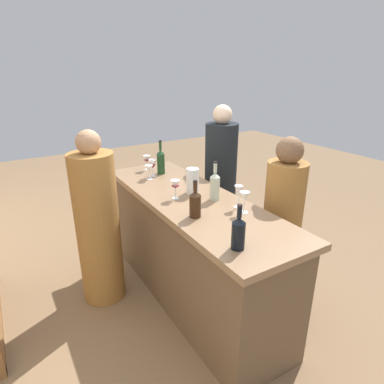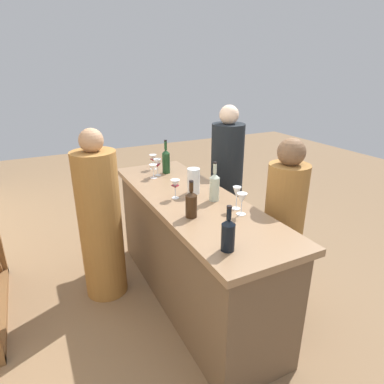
# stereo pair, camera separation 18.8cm
# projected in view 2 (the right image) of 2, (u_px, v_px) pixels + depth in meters

# --- Properties ---
(ground_plane) EXTENTS (12.00, 12.00, 0.00)m
(ground_plane) POSITION_uv_depth(u_px,v_px,m) (192.00, 296.00, 3.02)
(ground_plane) COLOR #846647
(bar_counter) EXTENTS (2.14, 0.69, 0.98)m
(bar_counter) POSITION_uv_depth(u_px,v_px,m) (192.00, 249.00, 2.84)
(bar_counter) COLOR brown
(bar_counter) RESTS_ON ground
(wine_bottle_leftmost_near_black) EXTENTS (0.08, 0.08, 0.28)m
(wine_bottle_leftmost_near_black) POSITION_uv_depth(u_px,v_px,m) (228.00, 234.00, 1.87)
(wine_bottle_leftmost_near_black) COLOR black
(wine_bottle_leftmost_near_black) RESTS_ON bar_counter
(wine_bottle_second_left_amber_brown) EXTENTS (0.08, 0.08, 0.27)m
(wine_bottle_second_left_amber_brown) POSITION_uv_depth(u_px,v_px,m) (191.00, 203.00, 2.29)
(wine_bottle_second_left_amber_brown) COLOR #331E0F
(wine_bottle_second_left_amber_brown) RESTS_ON bar_counter
(wine_bottle_center_clear_pale) EXTENTS (0.08, 0.08, 0.32)m
(wine_bottle_center_clear_pale) POSITION_uv_depth(u_px,v_px,m) (214.00, 186.00, 2.57)
(wine_bottle_center_clear_pale) COLOR #B7C6B2
(wine_bottle_center_clear_pale) RESTS_ON bar_counter
(wine_bottle_second_right_olive_green) EXTENTS (0.08, 0.08, 0.33)m
(wine_bottle_second_right_olive_green) POSITION_uv_depth(u_px,v_px,m) (166.00, 161.00, 3.24)
(wine_bottle_second_right_olive_green) COLOR #193D1E
(wine_bottle_second_right_olive_green) RESTS_ON bar_counter
(wine_glass_near_left) EXTENTS (0.06, 0.06, 0.18)m
(wine_glass_near_left) POSITION_uv_depth(u_px,v_px,m) (237.00, 193.00, 2.42)
(wine_glass_near_left) COLOR white
(wine_glass_near_left) RESTS_ON bar_counter
(wine_glass_near_center) EXTENTS (0.07, 0.07, 0.16)m
(wine_glass_near_center) POSITION_uv_depth(u_px,v_px,m) (242.00, 199.00, 2.33)
(wine_glass_near_center) COLOR white
(wine_glass_near_center) RESTS_ON bar_counter
(wine_glass_near_right) EXTENTS (0.08, 0.08, 0.15)m
(wine_glass_near_right) POSITION_uv_depth(u_px,v_px,m) (153.00, 159.00, 3.36)
(wine_glass_near_right) COLOR white
(wine_glass_near_right) RESTS_ON bar_counter
(wine_glass_far_left) EXTENTS (0.08, 0.08, 0.17)m
(wine_glass_far_left) POSITION_uv_depth(u_px,v_px,m) (157.00, 164.00, 3.16)
(wine_glass_far_left) COLOR white
(wine_glass_far_left) RESTS_ON bar_counter
(wine_glass_far_center) EXTENTS (0.08, 0.08, 0.14)m
(wine_glass_far_center) POSITION_uv_depth(u_px,v_px,m) (153.00, 168.00, 3.10)
(wine_glass_far_center) COLOR white
(wine_glass_far_center) RESTS_ON bar_counter
(wine_glass_far_right) EXTENTS (0.07, 0.07, 0.16)m
(wine_glass_far_right) POSITION_uv_depth(u_px,v_px,m) (175.00, 185.00, 2.62)
(wine_glass_far_right) COLOR white
(wine_glass_far_right) RESTS_ON bar_counter
(water_pitcher) EXTENTS (0.11, 0.11, 0.21)m
(water_pitcher) POSITION_uv_depth(u_px,v_px,m) (194.00, 181.00, 2.73)
(water_pitcher) COLOR silver
(water_pitcher) RESTS_ON bar_counter
(person_left_guest) EXTENTS (0.34, 0.34, 1.63)m
(person_left_guest) POSITION_uv_depth(u_px,v_px,m) (226.00, 189.00, 3.50)
(person_left_guest) COLOR black
(person_left_guest) RESTS_ON ground
(person_center_guest) EXTENTS (0.35, 0.35, 1.48)m
(person_center_guest) POSITION_uv_depth(u_px,v_px,m) (282.00, 233.00, 2.70)
(person_center_guest) COLOR #9E6B33
(person_center_guest) RESTS_ON ground
(person_server_behind) EXTENTS (0.42, 0.42, 1.53)m
(person_server_behind) POSITION_uv_depth(u_px,v_px,m) (100.00, 223.00, 2.85)
(person_server_behind) COLOR #9E6B33
(person_server_behind) RESTS_ON ground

